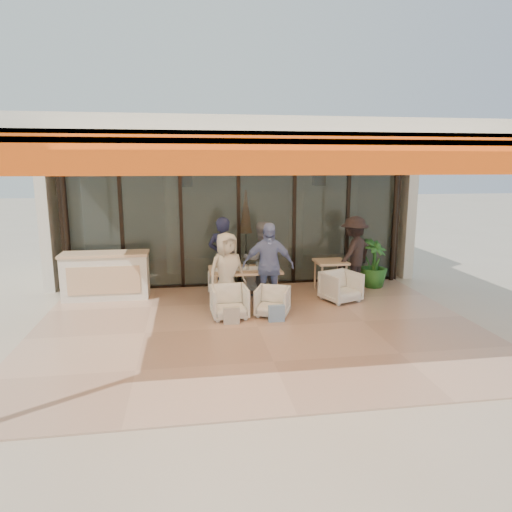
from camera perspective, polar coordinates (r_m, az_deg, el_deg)
The scene contains 21 objects.
ground at distance 8.35m, azimuth 0.25°, elevation -9.00°, with size 70.00×70.00×0.00m, color #C6B293.
terrace_floor at distance 8.35m, azimuth 0.25°, elevation -8.97°, with size 8.00×6.00×0.01m, color tan.
terrace_structure at distance 7.57m, azimuth 0.59°, elevation 13.97°, with size 8.00×6.00×3.40m.
glass_storefront at distance 10.88m, azimuth -2.19°, elevation 4.47°, with size 8.08×0.10×3.20m.
interior_block at distance 13.12m, azimuth -3.33°, elevation 8.40°, with size 9.05×3.62×3.52m.
host_counter at distance 10.46m, azimuth -18.23°, elevation -2.33°, with size 1.85×0.65×1.04m.
dining_table at distance 9.65m, azimuth -1.45°, elevation -1.93°, with size 1.50×0.90×0.93m.
chair_far_left at distance 10.61m, azimuth -4.30°, elevation -2.85°, with size 0.59×0.55×0.61m, color white.
chair_far_right at distance 10.71m, azimuth 0.19°, elevation -2.74°, with size 0.57×0.54×0.59m, color white.
chair_near_left at distance 8.78m, azimuth -3.34°, elevation -5.59°, with size 0.68×0.63×0.70m, color white.
chair_near_right at distance 8.90m, azimuth 2.08°, elevation -5.55°, with size 0.62×0.58×0.63m, color white.
diner_navy at distance 9.99m, azimuth -4.13°, elevation -0.21°, with size 0.66×0.43×1.81m, color #191D38.
diner_grey at distance 10.11m, azimuth 0.63°, elevation -0.42°, with size 0.82×0.64×1.68m, color slate.
diner_cream at distance 9.14m, azimuth -3.67°, elevation -1.99°, with size 0.78×0.51×1.59m, color beige.
diner_periwinkle at distance 9.23m, azimuth 1.53°, elevation -1.26°, with size 1.04×0.43×1.78m, color #7C8ACF.
tote_bag_cream at distance 8.45m, azimuth -3.07°, elevation -7.53°, with size 0.30×0.10×0.34m, color silver.
tote_bag_blue at distance 8.57m, azimuth 2.57°, elevation -7.26°, with size 0.30×0.10×0.34m, color #99BFD8.
side_table at distance 10.59m, azimuth 9.30°, elevation -1.15°, with size 0.70×0.70×0.74m.
side_chair at distance 9.96m, azimuth 10.57°, elevation -3.63°, with size 0.70×0.66×0.72m, color white.
standing_woman at distance 10.87m, azimuth 12.15°, elevation 0.32°, with size 1.12×0.65×1.74m, color black.
potted_palm at distance 11.23m, azimuth 14.51°, elevation -0.92°, with size 0.66×0.66×1.17m, color #1E5919.
Camera 1 is at (-1.21, -7.73, 2.91)m, focal length 32.00 mm.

